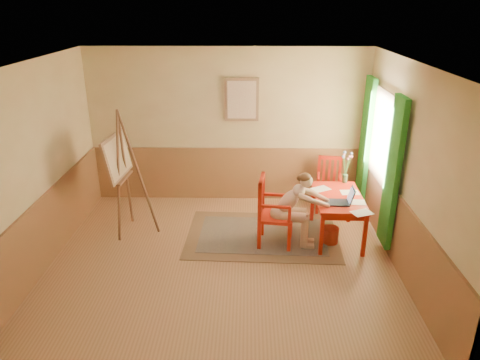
{
  "coord_description": "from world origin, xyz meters",
  "views": [
    {
      "loc": [
        0.36,
        -5.51,
        3.51
      ],
      "look_at": [
        0.25,
        0.55,
        1.05
      ],
      "focal_mm": 33.15,
      "sensor_mm": 36.0,
      "label": 1
    }
  ],
  "objects_px": {
    "figure": "(294,206)",
    "easel": "(120,162)",
    "chair_left": "(272,211)",
    "table": "(338,201)",
    "chair_back": "(329,184)",
    "laptop": "(341,200)"
  },
  "relations": [
    {
      "from": "figure",
      "to": "table",
      "type": "bearing_deg",
      "value": 18.84
    },
    {
      "from": "table",
      "to": "chair_back",
      "type": "distance_m",
      "value": 1.08
    },
    {
      "from": "laptop",
      "to": "easel",
      "type": "bearing_deg",
      "value": 172.73
    },
    {
      "from": "chair_back",
      "to": "figure",
      "type": "distance_m",
      "value": 1.52
    },
    {
      "from": "table",
      "to": "chair_left",
      "type": "relative_size",
      "value": 1.1
    },
    {
      "from": "chair_left",
      "to": "chair_back",
      "type": "relative_size",
      "value": 1.15
    },
    {
      "from": "chair_left",
      "to": "laptop",
      "type": "xyz_separation_m",
      "value": [
        1.02,
        -0.05,
        0.22
      ]
    },
    {
      "from": "table",
      "to": "chair_left",
      "type": "height_order",
      "value": "chair_left"
    },
    {
      "from": "chair_left",
      "to": "laptop",
      "type": "bearing_deg",
      "value": -2.96
    },
    {
      "from": "table",
      "to": "easel",
      "type": "bearing_deg",
      "value": 177.06
    },
    {
      "from": "chair_left",
      "to": "chair_back",
      "type": "xyz_separation_m",
      "value": [
        1.07,
        1.27,
        -0.07
      ]
    },
    {
      "from": "table",
      "to": "laptop",
      "type": "distance_m",
      "value": 0.29
    },
    {
      "from": "figure",
      "to": "easel",
      "type": "bearing_deg",
      "value": 171.19
    },
    {
      "from": "easel",
      "to": "laptop",
      "type": "bearing_deg",
      "value": -7.27
    },
    {
      "from": "chair_back",
      "to": "figure",
      "type": "height_order",
      "value": "figure"
    },
    {
      "from": "chair_left",
      "to": "easel",
      "type": "xyz_separation_m",
      "value": [
        -2.36,
        0.38,
        0.65
      ]
    },
    {
      "from": "chair_left",
      "to": "table",
      "type": "bearing_deg",
      "value": 11.22
    },
    {
      "from": "chair_back",
      "to": "easel",
      "type": "height_order",
      "value": "easel"
    },
    {
      "from": "table",
      "to": "laptop",
      "type": "bearing_deg",
      "value": -92.07
    },
    {
      "from": "laptop",
      "to": "easel",
      "type": "distance_m",
      "value": 3.43
    },
    {
      "from": "laptop",
      "to": "table",
      "type": "bearing_deg",
      "value": 87.93
    },
    {
      "from": "laptop",
      "to": "chair_left",
      "type": "bearing_deg",
      "value": 177.04
    }
  ]
}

